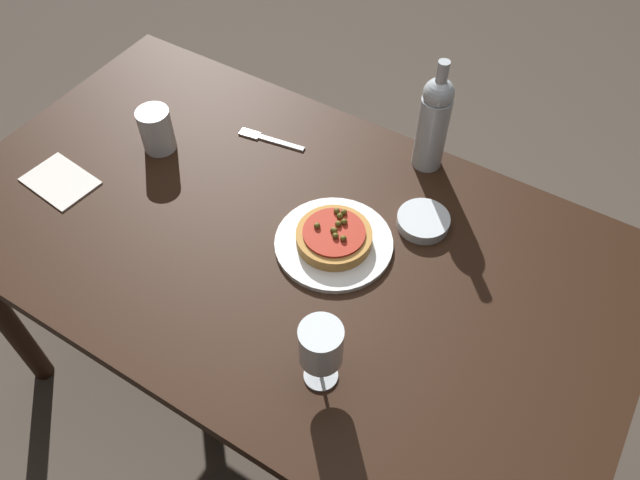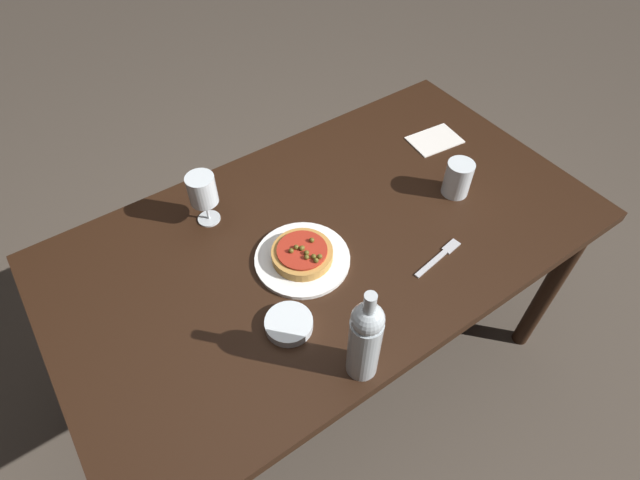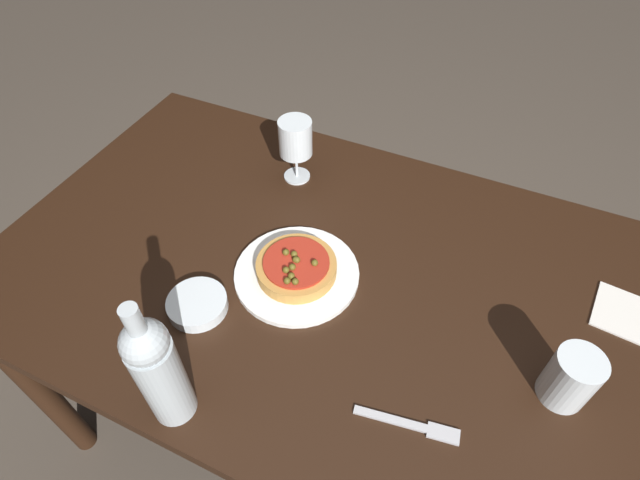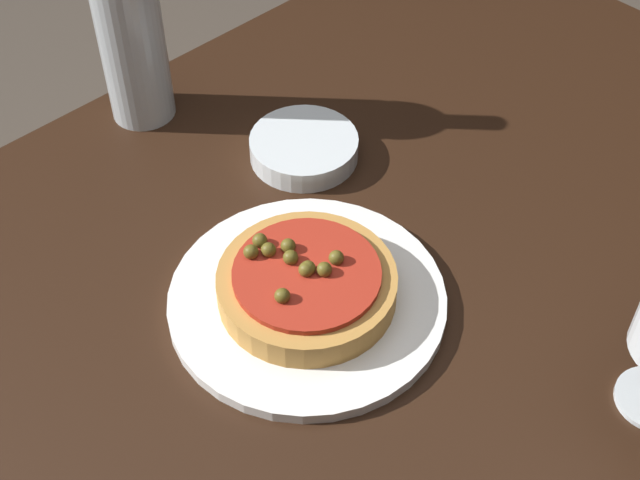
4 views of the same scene
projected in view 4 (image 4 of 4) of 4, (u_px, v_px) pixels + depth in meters
The scene contains 5 objects.
dining_table at pixel (247, 453), 0.82m from camera, with size 1.54×0.87×0.76m.
dinner_plate at pixel (307, 300), 0.82m from camera, with size 0.26×0.26×0.01m.
pizza at pixel (306, 284), 0.81m from camera, with size 0.16×0.16×0.05m.
wine_bottle at pixel (127, 14), 0.93m from camera, with size 0.07×0.07×0.29m.
side_bowl at pixel (304, 148), 0.96m from camera, with size 0.12×0.12×0.02m.
Camera 4 is at (-0.24, -0.35, 1.40)m, focal length 50.00 mm.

